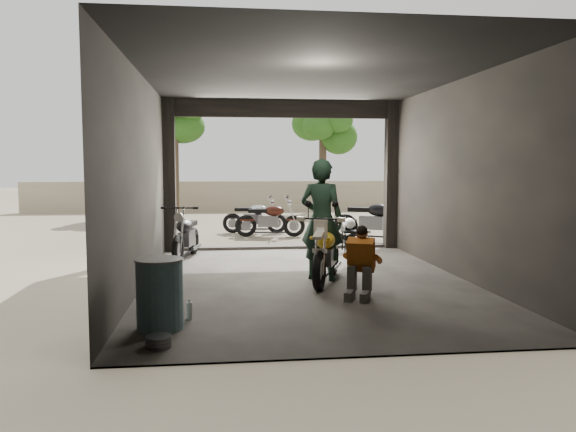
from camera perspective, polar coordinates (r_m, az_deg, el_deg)
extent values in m
plane|color=#7A6D56|center=(8.85, 1.89, -6.75)|extent=(80.00, 80.00, 0.00)
cube|color=#2D2B28|center=(8.85, 1.89, -6.68)|extent=(5.00, 7.00, 0.02)
plane|color=black|center=(8.77, 1.96, 14.17)|extent=(7.00, 7.00, 0.00)
cube|color=black|center=(5.23, 7.75, 2.64)|extent=(5.00, 0.02, 3.20)
cube|color=black|center=(8.65, -14.72, 3.49)|extent=(0.02, 7.00, 3.20)
cube|color=black|center=(9.37, 17.24, 3.55)|extent=(0.02, 7.00, 3.20)
cube|color=black|center=(11.99, -11.94, 3.97)|extent=(0.24, 0.24, 3.20)
cube|color=black|center=(12.50, 10.41, 4.04)|extent=(0.24, 0.24, 3.20)
cube|color=black|center=(12.11, -0.55, 10.82)|extent=(5.00, 0.16, 0.36)
cube|color=#2D2B28|center=(12.26, -0.58, -3.22)|extent=(5.00, 0.25, 0.08)
cube|color=gray|center=(22.63, -3.47, 2.04)|extent=(18.00, 0.30, 1.20)
cylinder|color=#382B1E|center=(21.13, -11.43, 4.96)|extent=(0.30, 0.30, 3.58)
ellipsoid|color=#1E4C14|center=(21.24, -11.54, 11.01)|extent=(2.20, 2.20, 3.14)
cylinder|color=#382B1E|center=(22.93, 3.54, 4.58)|extent=(0.30, 0.30, 3.20)
ellipsoid|color=#1E4C14|center=(23.00, 3.57, 9.57)|extent=(2.20, 2.20, 2.80)
imported|color=black|center=(8.86, 3.43, -0.42)|extent=(0.84, 0.75, 1.93)
cube|color=black|center=(11.95, 6.32, -1.57)|extent=(0.32, 0.32, 0.04)
cylinder|color=black|center=(11.82, 5.82, -2.70)|extent=(0.03, 0.03, 0.43)
cylinder|color=black|center=(11.88, 7.09, -2.67)|extent=(0.03, 0.03, 0.43)
cylinder|color=black|center=(12.08, 5.54, -2.52)|extent=(0.03, 0.03, 0.43)
cylinder|color=black|center=(12.14, 6.79, -2.50)|extent=(0.03, 0.03, 0.43)
ellipsoid|color=white|center=(11.97, 6.22, -0.83)|extent=(0.33, 0.34, 0.26)
cylinder|color=#3E5E68|center=(6.41, -12.90, -7.85)|extent=(0.61, 0.61, 0.79)
cylinder|color=black|center=(12.29, 15.87, 2.00)|extent=(0.08, 0.08, 2.38)
cylinder|color=beige|center=(12.26, 16.02, 6.55)|extent=(0.87, 0.03, 0.87)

